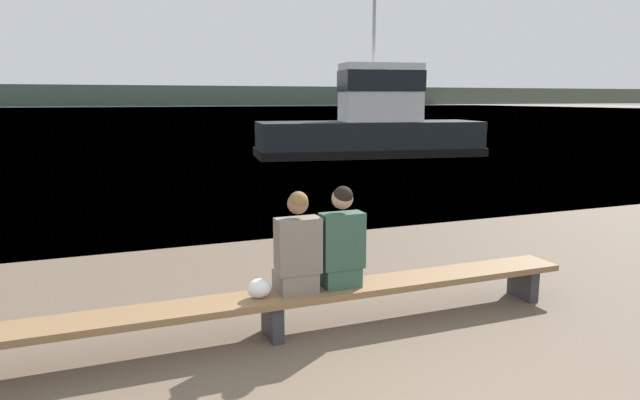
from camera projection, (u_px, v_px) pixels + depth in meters
The scene contains 7 objects.
water_surface at pixel (100, 109), 119.15m from camera, with size 240.00×240.00×0.00m, color #386084.
far_shoreline at pixel (96, 95), 179.20m from camera, with size 600.00×12.00×6.34m, color #424738.
bench_main at pixel (272, 303), 5.65m from camera, with size 6.86×0.48×0.44m.
person_left at pixel (297, 249), 5.67m from camera, with size 0.44×0.39×1.04m.
person_right at pixel (341, 243), 5.83m from camera, with size 0.44×0.39×1.06m.
shopping_bag at pixel (259, 288), 5.56m from camera, with size 0.24×0.17×0.19m.
tugboat_red at pixel (372, 127), 23.47m from camera, with size 9.66×4.28×7.03m.
Camera 1 is at (-1.70, -2.96, 2.37)m, focal length 32.00 mm.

